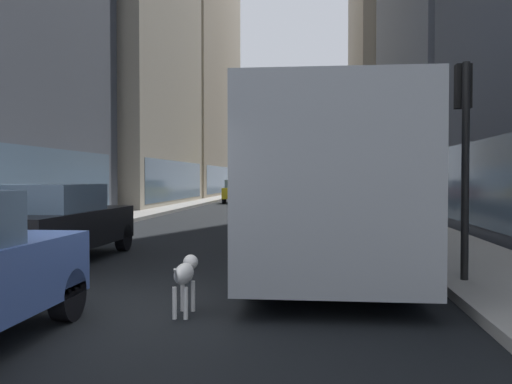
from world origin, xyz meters
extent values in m
plane|color=black|center=(0.00, 35.00, 0.00)|extent=(120.00, 120.00, 0.00)
cube|color=gray|center=(-5.70, 35.00, 0.07)|extent=(2.40, 110.00, 0.15)
cube|color=#ADA89E|center=(5.70, 35.00, 0.07)|extent=(2.40, 110.00, 0.15)
cube|color=slate|center=(-6.01, 27.16, 1.60)|extent=(0.08, 13.58, 2.40)
cube|color=#A0937F|center=(-11.90, 46.79, 11.78)|extent=(11.68, 21.70, 23.56)
cube|color=slate|center=(-6.08, 46.79, 1.60)|extent=(0.08, 19.53, 2.40)
cube|color=slate|center=(7.26, 26.58, 1.60)|extent=(0.08, 17.57, 2.40)
cube|color=#A0937F|center=(11.90, 48.76, 13.62)|extent=(10.91, 20.25, 27.24)
cube|color=slate|center=(6.46, 48.76, 1.60)|extent=(0.08, 18.22, 2.40)
cube|color=#999EA3|center=(2.80, 5.27, 1.67)|extent=(2.55, 11.50, 2.75)
cube|color=slate|center=(2.80, 5.27, 2.17)|extent=(2.57, 11.04, 0.90)
cube|color=black|center=(2.80, 10.97, 0.55)|extent=(2.55, 0.16, 0.44)
cylinder|color=black|center=(1.67, 8.82, 0.50)|extent=(0.30, 1.00, 1.00)
cylinder|color=black|center=(3.92, 8.82, 0.50)|extent=(0.30, 1.00, 1.00)
cylinder|color=black|center=(1.67, 1.12, 0.50)|extent=(0.30, 1.00, 1.00)
cylinder|color=black|center=(3.92, 1.12, 0.50)|extent=(0.30, 1.00, 1.00)
cube|color=silver|center=(1.34, 10.42, 2.50)|extent=(0.08, 0.24, 0.40)
cube|color=yellow|center=(-2.80, 31.85, 0.70)|extent=(1.71, 3.93, 0.75)
cube|color=slate|center=(-2.80, 31.65, 1.35)|extent=(1.57, 1.77, 0.55)
cylinder|color=black|center=(-3.55, 33.40, 0.32)|extent=(0.22, 0.64, 0.64)
cylinder|color=black|center=(-2.05, 33.40, 0.32)|extent=(0.22, 0.64, 0.64)
cylinder|color=black|center=(-3.55, 30.30, 0.32)|extent=(0.22, 0.64, 0.64)
cylinder|color=black|center=(-2.05, 30.30, 0.32)|extent=(0.22, 0.64, 0.64)
cube|color=red|center=(1.20, 34.58, 0.70)|extent=(1.75, 4.78, 0.75)
cube|color=slate|center=(1.20, 34.34, 1.35)|extent=(1.61, 2.15, 0.55)
cylinder|color=black|center=(0.43, 36.55, 0.32)|extent=(0.22, 0.64, 0.64)
cylinder|color=black|center=(1.97, 36.55, 0.32)|extent=(0.22, 0.64, 0.64)
cylinder|color=black|center=(0.43, 32.60, 0.32)|extent=(0.22, 0.64, 0.64)
cylinder|color=black|center=(1.97, 32.60, 0.32)|extent=(0.22, 0.64, 0.64)
cylinder|color=black|center=(-0.44, -0.56, 0.32)|extent=(0.22, 0.64, 0.64)
cube|color=black|center=(-2.80, 3.90, 0.70)|extent=(1.84, 4.73, 0.75)
cube|color=slate|center=(-2.80, 3.66, 1.35)|extent=(1.69, 2.13, 0.55)
cylinder|color=black|center=(-3.61, 5.85, 0.32)|extent=(0.22, 0.64, 0.64)
cylinder|color=black|center=(-1.99, 5.85, 0.32)|extent=(0.22, 0.64, 0.64)
cylinder|color=black|center=(-1.99, 1.95, 0.32)|extent=(0.22, 0.64, 0.64)
ellipsoid|color=white|center=(0.91, -0.12, 0.53)|extent=(0.22, 0.60, 0.26)
sphere|color=white|center=(0.91, 0.26, 0.62)|extent=(0.20, 0.20, 0.20)
sphere|color=black|center=(0.85, 0.28, 0.64)|extent=(0.07, 0.07, 0.07)
sphere|color=black|center=(0.97, 0.28, 0.64)|extent=(0.07, 0.07, 0.07)
cylinder|color=white|center=(0.91, -0.52, 0.58)|extent=(0.03, 0.16, 0.19)
cylinder|color=white|center=(0.84, 0.09, 0.20)|extent=(0.06, 0.06, 0.40)
cylinder|color=white|center=(0.98, 0.09, 0.20)|extent=(0.06, 0.06, 0.40)
cylinder|color=white|center=(0.84, -0.33, 0.20)|extent=(0.06, 0.06, 0.40)
cylinder|color=white|center=(0.98, -0.33, 0.20)|extent=(0.06, 0.06, 0.40)
sphere|color=black|center=(0.96, -0.02, 0.57)|extent=(0.04, 0.04, 0.04)
sphere|color=black|center=(0.85, -0.20, 0.55)|extent=(0.04, 0.04, 0.04)
sphere|color=black|center=(0.93, -0.30, 0.59)|extent=(0.04, 0.04, 0.04)
cylinder|color=black|center=(4.90, 1.95, 1.85)|extent=(0.12, 0.12, 3.40)
cube|color=black|center=(4.90, 2.13, 3.20)|extent=(0.24, 0.20, 0.70)
sphere|color=red|center=(4.90, 2.24, 3.42)|extent=(0.11, 0.11, 0.11)
sphere|color=orange|center=(4.90, 2.24, 3.20)|extent=(0.11, 0.11, 0.11)
sphere|color=green|center=(4.90, 2.24, 2.98)|extent=(0.11, 0.11, 0.11)
camera|label=1|loc=(2.55, -7.02, 1.75)|focal=39.00mm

